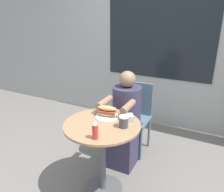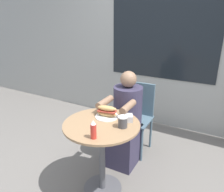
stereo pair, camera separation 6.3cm
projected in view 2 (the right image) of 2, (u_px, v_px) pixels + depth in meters
ground_plane at (103, 188)px, 2.22m from camera, size 8.00×8.00×0.00m
storefront_wall at (163, 34)px, 3.14m from camera, size 8.00×0.09×2.80m
cafe_table at (102, 143)px, 2.04m from camera, size 0.70×0.70×0.74m
diner_chair at (138, 111)px, 2.76m from camera, size 0.39×0.39×0.87m
seated_diner at (126, 125)px, 2.49m from camera, size 0.33×0.58×1.10m
sandwich_on_plate at (107, 112)px, 2.08m from camera, size 0.23×0.23×0.11m
drink_cup at (123, 122)px, 1.88m from camera, size 0.08×0.08×0.10m
napkin_box at (128, 118)px, 2.00m from camera, size 0.12×0.12×0.06m
condiment_bottle at (93, 130)px, 1.70m from camera, size 0.05×0.05×0.16m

